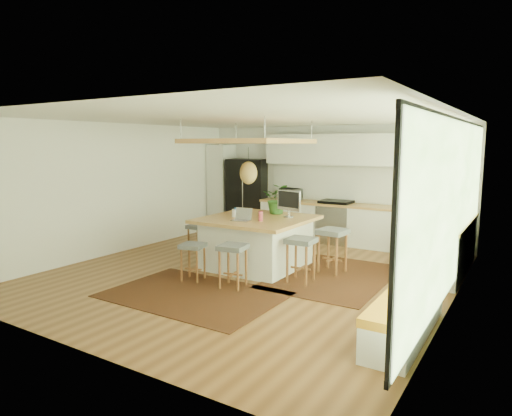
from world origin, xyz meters
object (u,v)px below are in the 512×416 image
Objects in this scene: island at (257,242)px; stool_near_left at (193,260)px; laptop at (241,214)px; island_plant at (278,202)px; stool_right_front at (301,261)px; microwave at (290,193)px; stool_near_right at (233,266)px; stool_left_side at (199,240)px; stool_right_back at (332,253)px; fridge at (248,197)px; monitor at (289,203)px.

island reaches higher than stool_near_left.
laptop is 0.58× the size of island_plant.
island is 1.18m from stool_right_front.
microwave is at bearing 111.30° from island_plant.
stool_near_right is at bearing -83.04° from island_plant.
stool_right_front reaches higher than stool_near_right.
stool_right_back is at bearing 7.73° from stool_left_side.
fridge reaches higher than island.
island is at bearing -130.05° from monitor.
stool_right_back is at bearing 42.89° from stool_near_left.
island is 2.90m from microwave.
laptop reaches higher than stool_right_front.
laptop is 0.67× the size of microwave.
stool_right_back is at bearing 58.01° from stool_near_right.
island is at bearing 159.76° from stool_right_front.
fridge is 3.01× the size of stool_near_left.
monitor is at bearing 36.69° from island.
microwave is (0.65, 2.72, 0.74)m from stool_left_side.
laptop is at bearing -148.99° from stool_right_back.
microwave is at bearing -12.29° from fridge.
stool_left_side is (-0.92, 1.30, 0.00)m from stool_near_left.
stool_near_left is at bearing -150.72° from stool_right_front.
microwave is at bearing 105.02° from island.
stool_near_left is 4.10m from microwave.
monitor reaches higher than stool_near_right.
island_plant is (2.05, -2.10, 0.23)m from fridge.
island_plant is (0.15, 1.06, 0.11)m from laptop.
laptop reaches higher than stool_near_right.
stool_right_front is 2.20× the size of laptop.
stool_near_right is (0.32, -1.24, -0.11)m from island.
stool_left_side is 1.32× the size of microwave.
stool_right_back is at bearing -29.82° from microwave.
stool_right_front is 1.35m from laptop.
fridge reaches higher than stool_right_back.
stool_right_back is (3.29, -2.32, -0.57)m from fridge.
stool_near_right is 4.18m from microwave.
stool_near_left is 1.59m from stool_left_side.
monitor reaches higher than stool_left_side.
microwave is 0.86× the size of island_plant.
monitor is 0.46m from island_plant.
stool_right_front is at bearing -4.22° from laptop.
microwave reaches higher than stool_near_left.
stool_right_back is at bearing 24.65° from laptop.
stool_left_side is at bearing 154.41° from laptop.
monitor is (0.47, 0.35, 0.72)m from island.
island_plant is at bearing 159.03° from monitor.
stool_near_right is 2.03m from island_plant.
island_plant is at bearing -59.38° from fridge.
stool_near_right is (2.28, -3.95, -0.57)m from fridge.
microwave is (-0.73, 2.74, 0.63)m from island.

